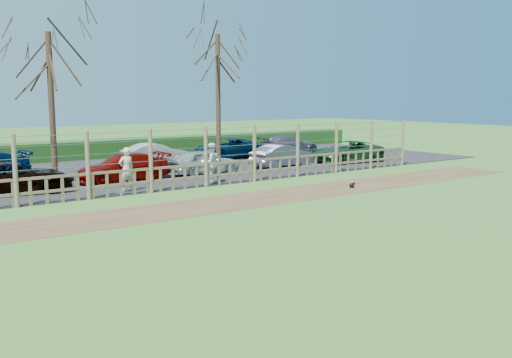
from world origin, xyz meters
TOP-DOWN VIEW (x-y plane):
  - ground at (0.00, 0.00)m, footprint 120.00×120.00m
  - dirt_strip at (0.00, 4.50)m, footprint 34.00×2.80m
  - asphalt at (0.00, 14.50)m, footprint 44.00×13.00m
  - hedge at (0.00, 21.50)m, footprint 46.00×2.00m
  - fence at (0.00, 8.00)m, footprint 30.16×0.16m
  - tree_mid at (-2.00, 13.50)m, footprint 4.80×4.80m
  - tree_right at (7.00, 14.00)m, footprint 4.80×4.80m
  - visitor_a at (-0.71, 8.71)m, footprint 0.65×0.45m
  - visitor_b at (3.12, 8.60)m, footprint 0.88×0.70m
  - crow at (7.16, 4.17)m, footprint 0.28×0.21m
  - car_2 at (-4.32, 10.83)m, footprint 4.53×2.50m
  - car_3 at (0.29, 11.36)m, footprint 4.18×1.80m
  - car_4 at (4.28, 11.08)m, footprint 3.56×1.50m
  - car_5 at (9.05, 11.06)m, footprint 3.75×1.62m
  - car_6 at (13.49, 10.62)m, footprint 4.50×2.43m
  - car_11 at (4.10, 15.77)m, footprint 3.74×1.60m
  - car_12 at (9.11, 16.34)m, footprint 4.48×2.37m
  - car_13 at (13.74, 16.07)m, footprint 4.16×1.75m

SIDE VIEW (x-z plane):
  - ground at x=0.00m, z-range 0.00..0.00m
  - dirt_strip at x=0.00m, z-range 0.00..0.01m
  - asphalt at x=0.00m, z-range 0.00..0.04m
  - crow at x=7.16m, z-range 0.00..0.23m
  - hedge at x=0.00m, z-range 0.00..1.10m
  - car_2 at x=-4.32m, z-range 0.04..1.24m
  - car_3 at x=0.29m, z-range 0.04..1.24m
  - car_4 at x=4.28m, z-range 0.04..1.24m
  - car_5 at x=9.05m, z-range 0.04..1.24m
  - car_6 at x=13.49m, z-range 0.04..1.24m
  - car_11 at x=4.10m, z-range 0.04..1.24m
  - car_12 at x=9.11m, z-range 0.04..1.24m
  - car_13 at x=13.74m, z-range 0.04..1.24m
  - fence at x=0.00m, z-range -0.45..2.05m
  - visitor_a at x=-0.71m, z-range 0.04..1.76m
  - visitor_b at x=3.12m, z-range 0.04..1.76m
  - tree_mid at x=-2.00m, z-range 1.45..8.28m
  - tree_right at x=7.00m, z-range 1.57..8.92m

